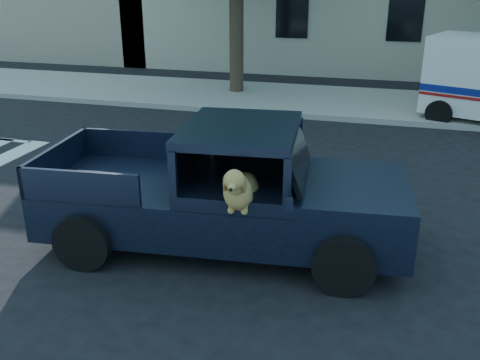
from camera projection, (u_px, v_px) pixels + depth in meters
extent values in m
plane|color=black|center=(320.00, 253.00, 7.53)|extent=(120.00, 120.00, 0.00)
cube|color=gray|center=(363.00, 103.00, 15.75)|extent=(60.00, 4.00, 0.15)
cylinder|color=#332619|center=(236.00, 24.00, 16.35)|extent=(0.44, 0.44, 4.40)
cube|color=black|center=(224.00, 206.00, 7.56)|extent=(5.18, 2.41, 0.64)
cube|color=black|center=(354.00, 188.00, 7.12)|extent=(1.63, 2.06, 0.15)
cube|color=black|center=(241.00, 130.00, 7.11)|extent=(1.67, 1.99, 0.12)
cube|color=black|center=(298.00, 157.00, 7.10)|extent=(0.41, 1.67, 0.55)
cube|color=black|center=(249.00, 208.00, 7.02)|extent=(0.58, 0.58, 0.37)
cube|color=black|center=(289.00, 204.00, 6.06)|extent=(0.10, 0.06, 0.15)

